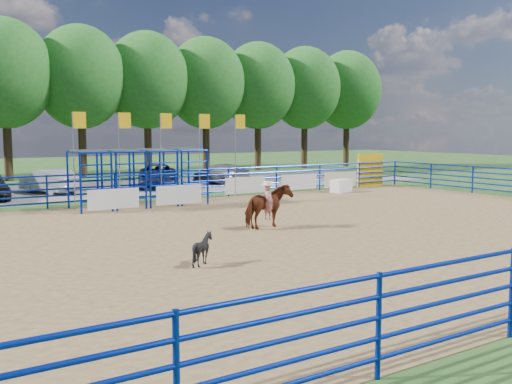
% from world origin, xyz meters
% --- Properties ---
extents(ground, '(120.00, 120.00, 0.00)m').
position_xyz_m(ground, '(0.00, 0.00, 0.00)').
color(ground, '#345A24').
rests_on(ground, ground).
extents(arena_dirt, '(30.00, 20.00, 0.02)m').
position_xyz_m(arena_dirt, '(0.00, 0.00, 0.01)').
color(arena_dirt, olive).
rests_on(arena_dirt, ground).
extents(gravel_strip, '(40.00, 10.00, 0.01)m').
position_xyz_m(gravel_strip, '(0.00, 17.00, 0.01)').
color(gravel_strip, slate).
rests_on(gravel_strip, ground).
extents(announcer_table, '(1.44, 0.95, 0.70)m').
position_xyz_m(announcer_table, '(9.27, 8.45, 0.37)').
color(announcer_table, white).
rests_on(announcer_table, arena_dirt).
extents(horse_and_rider, '(1.92, 1.15, 2.25)m').
position_xyz_m(horse_and_rider, '(-0.61, 0.86, 0.85)').
color(horse_and_rider, '#632B13').
rests_on(horse_and_rider, arena_dirt).
extents(calf, '(0.83, 0.75, 0.82)m').
position_xyz_m(calf, '(-5.00, -2.78, 0.43)').
color(calf, black).
rests_on(calf, arena_dirt).
extents(car_b, '(2.64, 4.23, 1.32)m').
position_xyz_m(car_b, '(-4.44, 16.62, 0.67)').
color(car_b, gray).
rests_on(car_b, gravel_strip).
extents(car_c, '(3.96, 5.45, 1.38)m').
position_xyz_m(car_c, '(1.76, 16.33, 0.70)').
color(car_c, '#141833').
rests_on(car_c, gravel_strip).
extents(car_d, '(2.59, 4.67, 1.28)m').
position_xyz_m(car_d, '(6.17, 16.58, 0.65)').
color(car_d, '#59595B').
rests_on(car_d, gravel_strip).
extents(perimeter_fence, '(30.10, 20.10, 1.50)m').
position_xyz_m(perimeter_fence, '(0.00, 0.00, 0.75)').
color(perimeter_fence, '#061F94').
rests_on(perimeter_fence, ground).
extents(chute_assembly, '(19.32, 2.41, 4.20)m').
position_xyz_m(chute_assembly, '(-1.90, 8.84, 1.26)').
color(chute_assembly, '#061F94').
rests_on(chute_assembly, ground).
extents(treeline, '(56.40, 6.40, 11.24)m').
position_xyz_m(treeline, '(0.00, 26.00, 7.53)').
color(treeline, '#3F2B19').
rests_on(treeline, ground).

